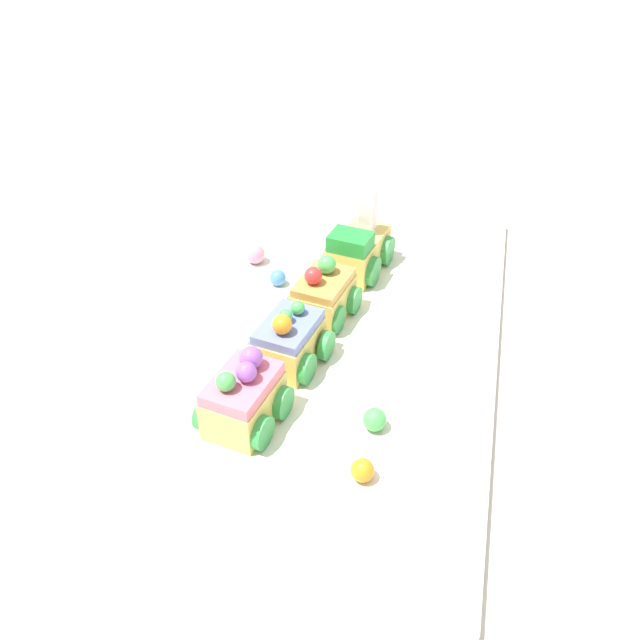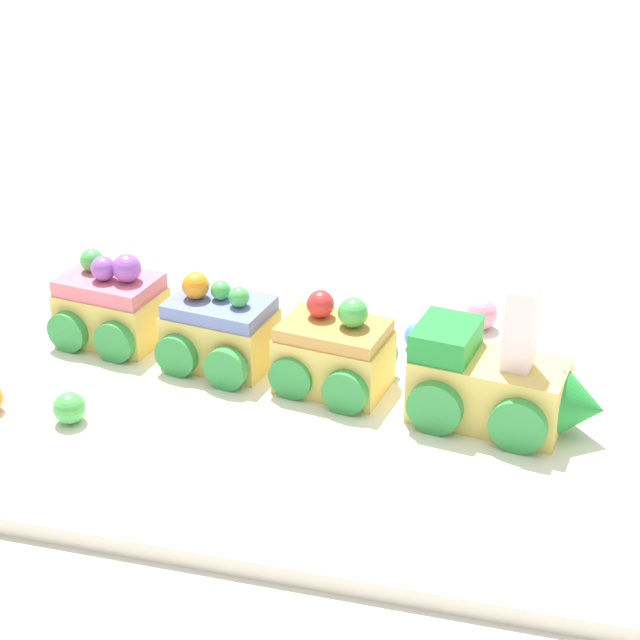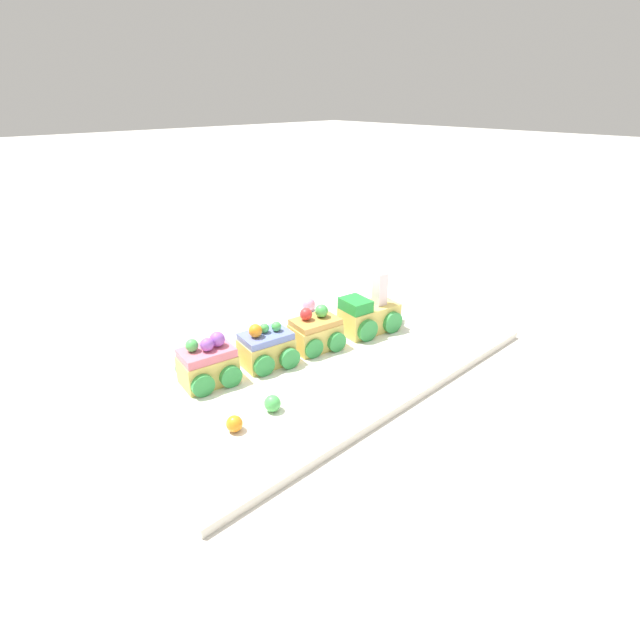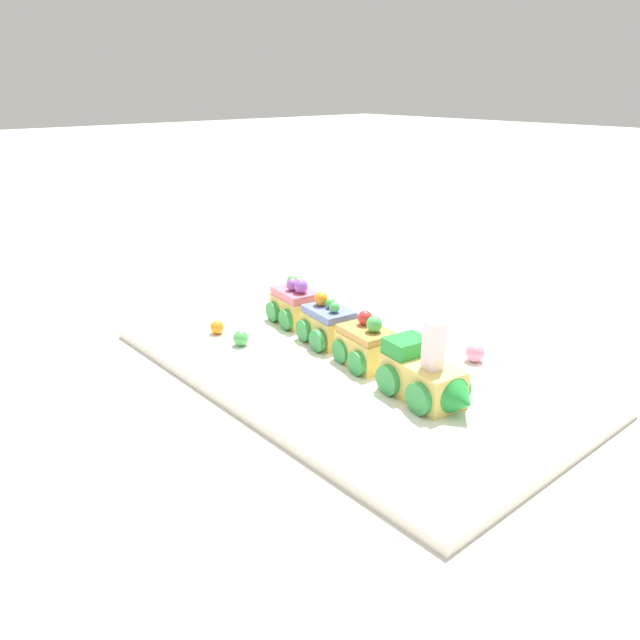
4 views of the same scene
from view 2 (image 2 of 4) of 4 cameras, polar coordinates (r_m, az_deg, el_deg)
The scene contains 9 objects.
ground_plane at distance 0.75m, azimuth -1.10°, elevation -4.99°, with size 10.00×10.00×0.00m, color beige.
display_board at distance 0.74m, azimuth -1.10°, elevation -4.59°, with size 0.62×0.35×0.01m, color white.
cake_train_locomotive at distance 0.71m, azimuth 9.57°, elevation -3.47°, with size 0.13×0.08×0.10m.
cake_car_caramel at distance 0.74m, azimuth 0.76°, elevation -1.82°, with size 0.08×0.08×0.07m.
cake_car_blueberry at distance 0.78m, azimuth -5.35°, elevation -0.59°, with size 0.08×0.08×0.07m.
cake_car_strawberry at distance 0.82m, azimuth -11.05°, elevation 0.71°, with size 0.08×0.08×0.07m.
gumball_green at distance 0.73m, azimuth -13.23°, elevation -4.58°, with size 0.02×0.02×0.02m, color #4CBC56.
gumball_blue at distance 0.80m, azimuth 5.19°, elevation -0.87°, with size 0.02×0.02×0.02m, color #4C84E0.
gumball_pink at distance 0.83m, azimuth 8.59°, elevation 0.34°, with size 0.03×0.03×0.03m, color pink.
Camera 2 is at (0.17, -0.61, 0.40)m, focal length 60.00 mm.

